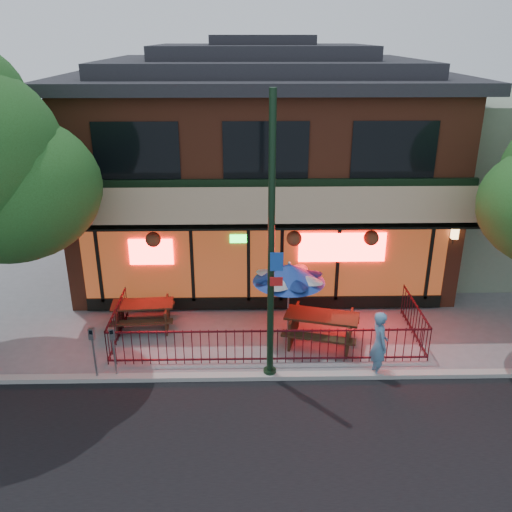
{
  "coord_description": "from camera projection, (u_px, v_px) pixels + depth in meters",
  "views": [
    {
      "loc": [
        -0.58,
        -11.89,
        8.01
      ],
      "look_at": [
        -0.3,
        2.0,
        2.3
      ],
      "focal_mm": 38.0,
      "sensor_mm": 36.0,
      "label": 1
    }
  ],
  "objects": [
    {
      "name": "restaurant_building",
      "position": [
        261.0,
        153.0,
        19.06
      ],
      "size": [
        12.96,
        9.49,
        8.05
      ],
      "color": "brown",
      "rests_on": "ground"
    },
    {
      "name": "picnic_table_left",
      "position": [
        143.0,
        311.0,
        15.81
      ],
      "size": [
        1.87,
        1.49,
        0.76
      ],
      "color": "#3A2415",
      "rests_on": "ground"
    },
    {
      "name": "ground",
      "position": [
        269.0,
        367.0,
        14.05
      ],
      "size": [
        80.0,
        80.0,
        0.0
      ],
      "primitive_type": "plane",
      "color": "gray",
      "rests_on": "ground"
    },
    {
      "name": "curb",
      "position": [
        270.0,
        376.0,
        13.57
      ],
      "size": [
        80.0,
        0.25,
        0.12
      ],
      "primitive_type": "cube",
      "color": "#999993",
      "rests_on": "ground"
    },
    {
      "name": "neighbor_building",
      "position": [
        502.0,
        179.0,
        20.2
      ],
      "size": [
        6.0,
        7.0,
        6.0
      ],
      "primitive_type": "cube",
      "color": "slate",
      "rests_on": "ground"
    },
    {
      "name": "street_light",
      "position": [
        271.0,
        261.0,
        12.48
      ],
      "size": [
        0.43,
        0.32,
        7.0
      ],
      "color": "black",
      "rests_on": "ground"
    },
    {
      "name": "parking_meter_near",
      "position": [
        113.0,
        345.0,
        13.24
      ],
      "size": [
        0.15,
        0.14,
        1.43
      ],
      "color": "gray",
      "rests_on": "ground"
    },
    {
      "name": "parking_meter_far",
      "position": [
        93.0,
        345.0,
        13.14
      ],
      "size": [
        0.15,
        0.14,
        1.48
      ],
      "color": "gray",
      "rests_on": "ground"
    },
    {
      "name": "patio_umbrella",
      "position": [
        289.0,
        273.0,
        14.82
      ],
      "size": [
        1.99,
        1.99,
        2.28
      ],
      "color": "gray",
      "rests_on": "ground"
    },
    {
      "name": "pedestrian",
      "position": [
        379.0,
        344.0,
        13.44
      ],
      "size": [
        0.49,
        0.68,
        1.76
      ],
      "primitive_type": "imported",
      "rotation": [
        0.0,
        0.0,
        1.68
      ],
      "color": "#5484A8",
      "rests_on": "ground"
    },
    {
      "name": "patio_fence",
      "position": [
        268.0,
        336.0,
        14.28
      ],
      "size": [
        8.44,
        2.62,
        1.0
      ],
      "color": "#3D0D15",
      "rests_on": "ground"
    },
    {
      "name": "picnic_table_right",
      "position": [
        321.0,
        324.0,
        14.98
      ],
      "size": [
        2.33,
        2.0,
        0.85
      ],
      "color": "#352212",
      "rests_on": "ground"
    }
  ]
}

